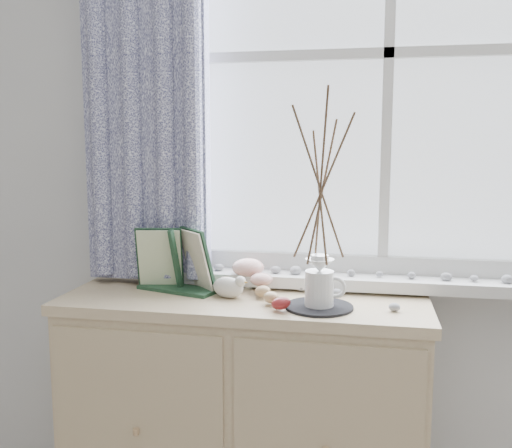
% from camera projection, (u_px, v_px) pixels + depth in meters
% --- Properties ---
extents(sideboard, '(1.20, 0.45, 0.85)m').
position_uv_depth(sideboard, '(244.00, 418.00, 1.94)').
color(sideboard, tan).
rests_on(sideboard, ground).
extents(botanical_book, '(0.35, 0.22, 0.22)m').
position_uv_depth(botanical_book, '(174.00, 260.00, 1.91)').
color(botanical_book, '#1C3B25').
rests_on(botanical_book, sideboard).
extents(toadstool_cluster, '(0.19, 0.17, 0.10)m').
position_uv_depth(toadstool_cluster, '(249.00, 272.00, 1.96)').
color(toadstool_cluster, beige).
rests_on(toadstool_cluster, sideboard).
extents(wooden_eggs, '(0.13, 0.17, 0.06)m').
position_uv_depth(wooden_eggs, '(271.00, 297.00, 1.78)').
color(wooden_eggs, tan).
rests_on(wooden_eggs, sideboard).
extents(songbird_figurine, '(0.16, 0.11, 0.08)m').
position_uv_depth(songbird_figurine, '(228.00, 286.00, 1.86)').
color(songbird_figurine, beige).
rests_on(songbird_figurine, sideboard).
extents(crocheted_doily, '(0.21, 0.21, 0.01)m').
position_uv_depth(crocheted_doily, '(319.00, 307.00, 1.75)').
color(crocheted_doily, black).
rests_on(crocheted_doily, sideboard).
extents(twig_pitcher, '(0.27, 0.27, 0.67)m').
position_uv_depth(twig_pitcher, '(321.00, 183.00, 1.69)').
color(twig_pitcher, silver).
rests_on(twig_pitcher, crocheted_doily).
extents(sideboard_pebbles, '(0.34, 0.23, 0.02)m').
position_uv_depth(sideboard_pebbles, '(337.00, 298.00, 1.82)').
color(sideboard_pebbles, '#939396').
rests_on(sideboard_pebbles, sideboard).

